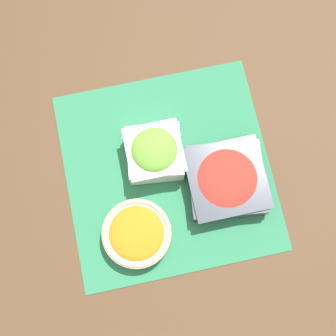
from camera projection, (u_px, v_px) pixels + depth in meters
The scene contains 5 objects.
ground_plane at pixel (168, 171), 1.03m from camera, with size 3.00×3.00×0.00m, color #513823.
placemat at pixel (168, 171), 1.03m from camera, with size 0.45×0.44×0.00m.
lettuce_bowl at pixel (155, 153), 0.99m from camera, with size 0.13×0.13×0.09m.
tomato_bowl at pixel (226, 180), 0.99m from camera, with size 0.17×0.17×0.06m.
carrot_bowl at pixel (137, 234), 0.97m from camera, with size 0.14×0.14×0.05m.
Camera 1 is at (-0.22, 0.05, 1.00)m, focal length 50.00 mm.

